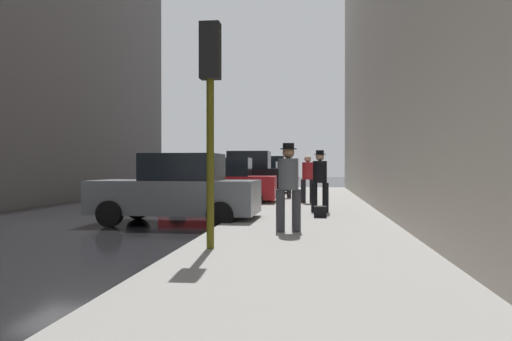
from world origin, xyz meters
name	(u,v)px	position (x,y,z in m)	size (l,w,h in m)	color
ground_plane	(73,224)	(0.00, 0.00, 0.00)	(120.00, 120.00, 0.00)	black
sidewalk	(309,224)	(6.00, 0.00, 0.07)	(4.00, 40.00, 0.15)	gray
parked_gray_coupe	(177,190)	(2.65, 0.34, 0.85)	(4.24, 2.13, 1.79)	slate
parked_red_hatchback	(221,183)	(2.65, 6.26, 0.85)	(4.26, 2.17, 1.79)	#B2191E
parked_black_suv	(246,175)	(2.65, 13.10, 1.03)	(4.62, 2.10, 2.25)	black
parked_blue_sedan	(259,176)	(2.65, 19.04, 0.85)	(4.20, 2.06, 1.79)	navy
parked_bronze_suv	(268,173)	(2.65, 24.87, 1.03)	(4.65, 2.16, 2.25)	brown
parked_dark_green_sedan	(275,174)	(2.65, 30.75, 0.85)	(4.25, 2.16, 1.79)	#193828
fire_hydrant	(270,192)	(4.45, 6.72, 0.50)	(0.42, 0.22, 0.70)	red
traffic_light	(210,85)	(4.50, -4.28, 2.76)	(0.32, 0.32, 3.60)	#514C0F
pedestrian_in_tan_coat	(285,175)	(4.90, 8.95, 1.10)	(0.53, 0.49, 1.71)	black
pedestrian_in_red_jacket	(308,176)	(5.88, 6.04, 1.10)	(0.52, 0.45, 1.71)	black
pedestrian_with_fedora	(320,178)	(6.29, 2.26, 1.14)	(0.52, 0.44, 1.78)	black
pedestrian_with_beanie	(288,183)	(5.63, -2.11, 1.14)	(0.52, 0.45, 1.78)	#333338
duffel_bag	(320,212)	(6.28, 0.95, 0.29)	(0.32, 0.44, 0.28)	black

